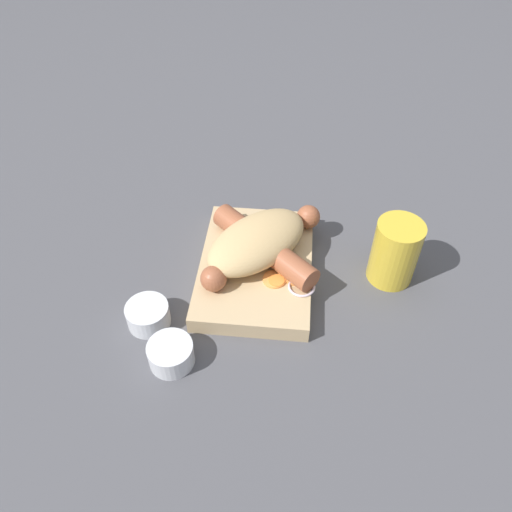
% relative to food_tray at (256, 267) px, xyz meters
% --- Properties ---
extents(ground_plane, '(3.00, 3.00, 0.00)m').
position_rel_food_tray_xyz_m(ground_plane, '(0.00, 0.00, -0.01)').
color(ground_plane, '#4C4C51').
extents(food_tray, '(0.22, 0.15, 0.03)m').
position_rel_food_tray_xyz_m(food_tray, '(0.00, 0.00, 0.00)').
color(food_tray, tan).
rests_on(food_tray, ground_plane).
extents(bread_roll, '(0.18, 0.17, 0.05)m').
position_rel_food_tray_xyz_m(bread_roll, '(-0.01, 0.00, 0.04)').
color(bread_roll, tan).
rests_on(bread_roll, food_tray).
extents(sausage, '(0.17, 0.16, 0.03)m').
position_rel_food_tray_xyz_m(sausage, '(-0.01, 0.01, 0.03)').
color(sausage, '#9E5638').
rests_on(sausage, food_tray).
extents(pickled_veggies, '(0.05, 0.08, 0.00)m').
position_rel_food_tray_xyz_m(pickled_veggies, '(0.04, 0.05, 0.01)').
color(pickled_veggies, orange).
rests_on(pickled_veggies, food_tray).
extents(condiment_cup_near, '(0.06, 0.06, 0.03)m').
position_rel_food_tray_xyz_m(condiment_cup_near, '(0.10, -0.13, 0.00)').
color(condiment_cup_near, silver).
rests_on(condiment_cup_near, ground_plane).
extents(condiment_cup_far, '(0.06, 0.06, 0.03)m').
position_rel_food_tray_xyz_m(condiment_cup_far, '(0.15, -0.09, 0.00)').
color(condiment_cup_far, silver).
rests_on(condiment_cup_far, ground_plane).
extents(drink_glass, '(0.06, 0.06, 0.09)m').
position_rel_food_tray_xyz_m(drink_glass, '(-0.01, 0.19, 0.03)').
color(drink_glass, gold).
rests_on(drink_glass, ground_plane).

